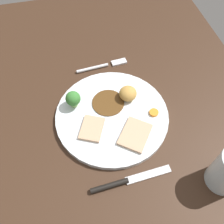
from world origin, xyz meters
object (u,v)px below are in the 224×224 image
fork (104,66)px  broccoli_floret (73,99)px  carrot_coin_front (154,113)px  meat_slice_main (135,134)px  roast_potato_left (128,93)px  dinner_plate (112,116)px  knife (124,182)px  meat_slice_under (92,127)px

fork → broccoli_floret: bearing=-133.8°
carrot_coin_front → meat_slice_main: bearing=-52.2°
roast_potato_left → carrot_coin_front: (6.37, 5.09, -1.40)cm
dinner_plate → carrot_coin_front: carrot_coin_front is taller
meat_slice_main → fork: bearing=-174.9°
knife → meat_slice_main: bearing=58.6°
fork → knife: bearing=-99.6°
dinner_plate → carrot_coin_front: bearing=78.0°
roast_potato_left → meat_slice_under: bearing=-58.2°
knife → carrot_coin_front: bearing=48.6°
meat_slice_under → knife: bearing=16.8°
meat_slice_main → roast_potato_left: roast_potato_left is taller
dinner_plate → meat_slice_main: 8.23cm
meat_slice_under → roast_potato_left: size_ratio=1.46×
dinner_plate → meat_slice_main: bearing=28.9°
meat_slice_main → broccoli_floret: broccoli_floret is taller
dinner_plate → roast_potato_left: bearing=128.6°
meat_slice_main → meat_slice_under: 10.68cm
dinner_plate → meat_slice_main: meat_slice_main is taller
meat_slice_main → carrot_coin_front: bearing=127.8°
fork → knife: (35.03, -3.09, 0.06)cm
roast_potato_left → broccoli_floret: broccoli_floret is taller
roast_potato_left → knife: 22.46cm
meat_slice_main → roast_potato_left: size_ratio=1.76×
roast_potato_left → knife: roast_potato_left is taller
broccoli_floret → meat_slice_main: bearing=46.3°
carrot_coin_front → fork: size_ratio=0.15×
dinner_plate → meat_slice_main: size_ratio=3.53×
roast_potato_left → knife: size_ratio=0.25×
meat_slice_main → fork: 25.20cm
meat_slice_main → broccoli_floret: bearing=-133.7°
roast_potato_left → carrot_coin_front: bearing=38.6°
fork → carrot_coin_front: bearing=-71.4°
dinner_plate → broccoli_floret: bearing=-119.7°
carrot_coin_front → broccoli_floret: size_ratio=0.49×
meat_slice_main → knife: meat_slice_main is taller
dinner_plate → roast_potato_left: 7.13cm
meat_slice_under → carrot_coin_front: bearing=91.6°
meat_slice_under → carrot_coin_front: size_ratio=2.89×
knife → meat_slice_under: bearing=103.5°
broccoli_floret → knife: broccoli_floret is taller
meat_slice_under → meat_slice_main: bearing=65.0°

